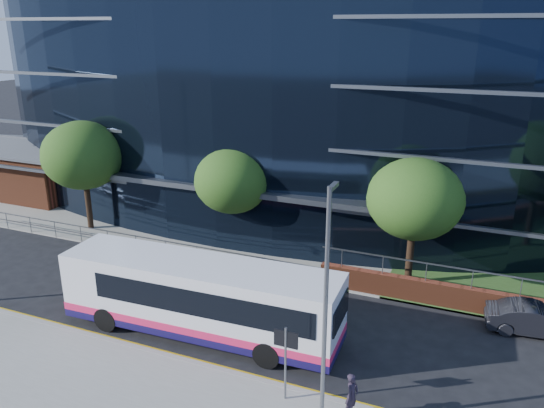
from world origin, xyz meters
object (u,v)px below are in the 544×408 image
at_px(street_sign, 286,348).
at_px(streetlight_east, 326,304).
at_px(pedestrian, 352,395).
at_px(city_bus, 202,297).
at_px(tree_far_b, 233,181).
at_px(tree_far_c, 415,199).
at_px(brick_pavilion, 35,170).
at_px(tree_far_a, 83,155).
at_px(parked_car, 536,320).

height_order(street_sign, streetlight_east, streetlight_east).
bearing_deg(pedestrian, city_bus, 81.29).
bearing_deg(tree_far_b, streetlight_east, -52.37).
relative_size(street_sign, tree_far_c, 0.43).
relative_size(brick_pavilion, tree_far_c, 1.32).
distance_m(brick_pavilion, tree_far_a, 10.48).
bearing_deg(tree_far_c, city_bus, -132.57).
bearing_deg(parked_car, street_sign, 128.30).
bearing_deg(pedestrian, tree_far_a, 73.56).
bearing_deg(pedestrian, streetlight_east, 141.50).
distance_m(tree_far_b, streetlight_east, 14.74).
height_order(tree_far_a, city_bus, tree_far_a).
distance_m(street_sign, streetlight_east, 2.80).
height_order(tree_far_a, tree_far_b, tree_far_a).
xyz_separation_m(streetlight_east, parked_car, (6.67, 8.67, -3.79)).
distance_m(city_bus, pedestrian, 7.57).
relative_size(brick_pavilion, parked_car, 2.17).
height_order(tree_far_a, pedestrian, tree_far_a).
bearing_deg(tree_far_c, streetlight_east, -95.11).
xyz_separation_m(brick_pavilion, tree_far_b, (19.00, -4.00, 2.27)).
relative_size(brick_pavilion, tree_far_a, 1.23).
bearing_deg(city_bus, tree_far_c, 45.41).
relative_size(city_bus, parked_car, 3.04).
bearing_deg(parked_car, city_bus, 106.26).
distance_m(tree_far_c, pedestrian, 11.11).
distance_m(tree_far_c, streetlight_east, 11.22).
distance_m(city_bus, parked_car, 14.05).
height_order(street_sign, city_bus, city_bus).
distance_m(tree_far_a, tree_far_c, 20.00).
height_order(brick_pavilion, pedestrian, brick_pavilion).
height_order(brick_pavilion, streetlight_east, streetlight_east).
height_order(streetlight_east, pedestrian, streetlight_east).
bearing_deg(brick_pavilion, city_bus, -29.70).
height_order(street_sign, tree_far_c, tree_far_c).
distance_m(tree_far_c, city_bus, 11.09).
distance_m(tree_far_a, streetlight_east, 22.05).
bearing_deg(tree_far_b, parked_car, -10.84).
bearing_deg(street_sign, tree_far_a, 148.83).
bearing_deg(pedestrian, tree_far_b, 53.20).
distance_m(brick_pavilion, tree_far_c, 29.46).
distance_m(tree_far_a, pedestrian, 22.76).
height_order(street_sign, tree_far_b, tree_far_b).
height_order(tree_far_b, city_bus, tree_far_b).
relative_size(brick_pavilion, street_sign, 3.07).
bearing_deg(city_bus, tree_far_a, 146.18).
bearing_deg(street_sign, pedestrian, 2.17).
bearing_deg(tree_far_b, tree_far_a, -177.14).
xyz_separation_m(street_sign, tree_far_a, (-17.50, 10.59, 2.71)).
relative_size(brick_pavilion, streetlight_east, 1.08).
relative_size(streetlight_east, pedestrian, 5.21).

